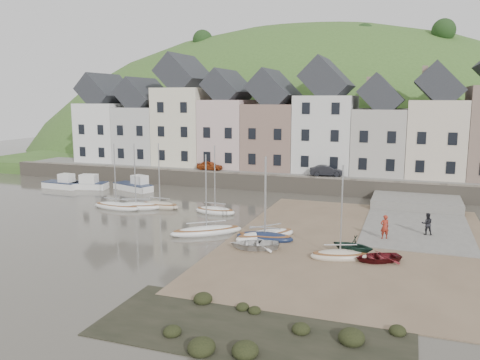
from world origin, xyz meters
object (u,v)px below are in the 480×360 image
at_px(rowboat_red, 378,257).
at_px(person_red, 385,227).
at_px(person_dark, 427,224).
at_px(rowboat_green, 353,245).
at_px(sailboat_0, 116,206).
at_px(car_left, 210,166).
at_px(rowboat_white, 255,244).
at_px(car_right, 326,171).

bearing_deg(rowboat_red, person_red, 149.47).
bearing_deg(person_dark, rowboat_green, 46.15).
distance_m(sailboat_0, car_left, 16.25).
relative_size(rowboat_white, car_right, 0.90).
height_order(sailboat_0, rowboat_red, sailboat_0).
bearing_deg(rowboat_white, person_dark, 105.42).
bearing_deg(rowboat_white, car_right, 159.42).
bearing_deg(sailboat_0, car_left, 80.29).
bearing_deg(car_left, rowboat_green, -134.28).
bearing_deg(car_right, person_red, -172.17).
height_order(rowboat_white, rowboat_red, rowboat_white).
height_order(rowboat_green, car_left, car_left).
bearing_deg(car_right, rowboat_green, 179.65).
distance_m(sailboat_0, person_red, 24.30).
height_order(person_red, car_left, car_left).
distance_m(rowboat_green, person_red, 4.88).
bearing_deg(car_left, rowboat_white, -145.81).
bearing_deg(rowboat_green, car_right, -152.24).
xyz_separation_m(rowboat_white, rowboat_red, (8.11, 0.10, -0.04)).
bearing_deg(rowboat_white, rowboat_green, 78.09).
xyz_separation_m(person_dark, car_left, (-24.41, 15.89, 1.19)).
bearing_deg(car_right, rowboat_red, -176.99).
xyz_separation_m(sailboat_0, car_left, (2.72, 15.91, 1.88)).
bearing_deg(rowboat_green, car_left, -124.92).
distance_m(rowboat_green, rowboat_red, 1.79).
height_order(sailboat_0, car_right, sailboat_0).
bearing_deg(person_red, car_left, -64.41).
relative_size(rowboat_green, car_right, 0.72).
distance_m(rowboat_white, rowboat_red, 8.11).
bearing_deg(car_left, car_right, -85.39).
bearing_deg(person_dark, car_right, -66.28).
bearing_deg(rowboat_red, rowboat_white, -118.60).
bearing_deg(rowboat_green, rowboat_white, -69.67).
relative_size(rowboat_red, car_right, 0.79).
relative_size(person_dark, car_left, 0.52).
xyz_separation_m(rowboat_green, car_right, (-5.55, 22.61, 1.45)).
relative_size(rowboat_green, person_dark, 1.61).
height_order(rowboat_green, person_dark, person_dark).
xyz_separation_m(sailboat_0, rowboat_green, (22.45, -6.70, 0.50)).
bearing_deg(rowboat_green, person_red, 173.09).
height_order(rowboat_green, person_red, person_red).
height_order(rowboat_red, person_red, person_red).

